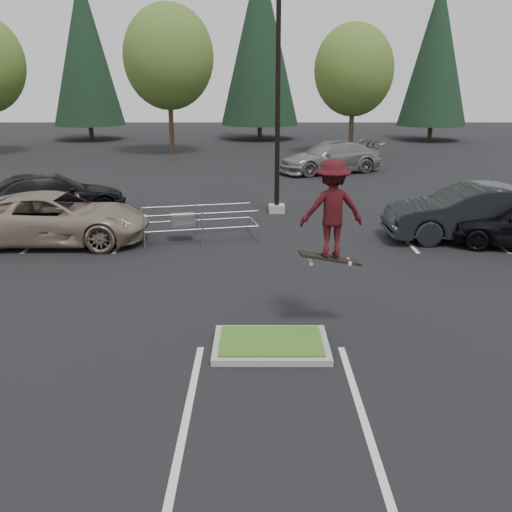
{
  "coord_description": "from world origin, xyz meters",
  "views": [
    {
      "loc": [
        -0.28,
        -10.5,
        4.98
      ],
      "look_at": [
        -0.29,
        1.5,
        1.39
      ],
      "focal_mm": 42.0,
      "sensor_mm": 36.0,
      "label": 1
    }
  ],
  "objects_px": {
    "cart_corral": "(187,221)",
    "car_far_silver": "(332,157)",
    "car_l_tan": "(56,218)",
    "light_pole": "(278,89)",
    "skateboarder": "(332,209)",
    "decid_c": "(353,73)",
    "conif_a": "(85,50)",
    "conif_c": "(436,53)",
    "decid_b": "(169,60)",
    "car_r_charc": "(471,213)",
    "conif_b": "(260,40)",
    "car_l_black": "(49,195)"
  },
  "relations": [
    {
      "from": "cart_corral",
      "to": "car_far_silver",
      "type": "height_order",
      "value": "car_far_silver"
    },
    {
      "from": "cart_corral",
      "to": "car_l_tan",
      "type": "xyz_separation_m",
      "value": [
        -4.02,
        -0.35,
        0.15
      ]
    },
    {
      "from": "light_pole",
      "to": "car_l_tan",
      "type": "distance_m",
      "value": 9.1
    },
    {
      "from": "skateboarder",
      "to": "car_far_silver",
      "type": "xyz_separation_m",
      "value": [
        2.6,
        21.0,
        -1.66
      ]
    },
    {
      "from": "decid_c",
      "to": "skateboarder",
      "type": "distance_m",
      "value": 29.36
    },
    {
      "from": "conif_a",
      "to": "conif_c",
      "type": "relative_size",
      "value": 1.04
    },
    {
      "from": "decid_b",
      "to": "car_l_tan",
      "type": "relative_size",
      "value": 1.69
    },
    {
      "from": "decid_c",
      "to": "conif_c",
      "type": "distance_m",
      "value": 12.65
    },
    {
      "from": "car_r_charc",
      "to": "conif_a",
      "type": "bearing_deg",
      "value": -147.81
    },
    {
      "from": "conif_a",
      "to": "conif_c",
      "type": "bearing_deg",
      "value": -1.02
    },
    {
      "from": "decid_b",
      "to": "decid_c",
      "type": "height_order",
      "value": "decid_b"
    },
    {
      "from": "car_l_tan",
      "to": "decid_c",
      "type": "bearing_deg",
      "value": -30.17
    },
    {
      "from": "conif_b",
      "to": "skateboarder",
      "type": "relative_size",
      "value": 6.82
    },
    {
      "from": "conif_b",
      "to": "conif_c",
      "type": "height_order",
      "value": "conif_b"
    },
    {
      "from": "light_pole",
      "to": "cart_corral",
      "type": "bearing_deg",
      "value": -126.08
    },
    {
      "from": "decid_b",
      "to": "conif_c",
      "type": "bearing_deg",
      "value": 24.14
    },
    {
      "from": "conif_a",
      "to": "cart_corral",
      "type": "xyz_separation_m",
      "value": [
        11.52,
        -32.09,
        -6.46
      ]
    },
    {
      "from": "light_pole",
      "to": "cart_corral",
      "type": "relative_size",
      "value": 2.67
    },
    {
      "from": "conif_b",
      "to": "car_l_tan",
      "type": "height_order",
      "value": "conif_b"
    },
    {
      "from": "decid_b",
      "to": "cart_corral",
      "type": "xyz_separation_m",
      "value": [
        3.53,
        -22.62,
        -5.4
      ]
    },
    {
      "from": "skateboarder",
      "to": "decid_b",
      "type": "bearing_deg",
      "value": -82.98
    },
    {
      "from": "conif_b",
      "to": "cart_corral",
      "type": "relative_size",
      "value": 3.82
    },
    {
      "from": "decid_b",
      "to": "light_pole",
      "type": "bearing_deg",
      "value": -70.65
    },
    {
      "from": "skateboarder",
      "to": "car_l_tan",
      "type": "height_order",
      "value": "skateboarder"
    },
    {
      "from": "decid_b",
      "to": "car_l_tan",
      "type": "height_order",
      "value": "decid_b"
    },
    {
      "from": "car_l_black",
      "to": "light_pole",
      "type": "bearing_deg",
      "value": -110.59
    },
    {
      "from": "decid_c",
      "to": "conif_a",
      "type": "xyz_separation_m",
      "value": [
        -19.99,
        10.17,
        1.84
      ]
    },
    {
      "from": "conif_b",
      "to": "car_far_silver",
      "type": "relative_size",
      "value": 2.53
    },
    {
      "from": "conif_a",
      "to": "car_far_silver",
      "type": "distance_m",
      "value": 26.08
    },
    {
      "from": "conif_b",
      "to": "car_r_charc",
      "type": "relative_size",
      "value": 2.72
    },
    {
      "from": "car_r_charc",
      "to": "car_l_black",
      "type": "bearing_deg",
      "value": -104.2
    },
    {
      "from": "light_pole",
      "to": "decid_b",
      "type": "distance_m",
      "value": 19.7
    },
    {
      "from": "car_l_tan",
      "to": "car_far_silver",
      "type": "bearing_deg",
      "value": -36.37
    },
    {
      "from": "cart_corral",
      "to": "car_r_charc",
      "type": "relative_size",
      "value": 0.71
    },
    {
      "from": "car_r_charc",
      "to": "decid_c",
      "type": "bearing_deg",
      "value": -179.07
    },
    {
      "from": "light_pole",
      "to": "skateboarder",
      "type": "distance_m",
      "value": 11.21
    },
    {
      "from": "conif_c",
      "to": "conif_a",
      "type": "bearing_deg",
      "value": 178.98
    },
    {
      "from": "light_pole",
      "to": "decid_c",
      "type": "relative_size",
      "value": 1.21
    },
    {
      "from": "car_far_silver",
      "to": "decid_b",
      "type": "bearing_deg",
      "value": -154.99
    },
    {
      "from": "car_far_silver",
      "to": "light_pole",
      "type": "bearing_deg",
      "value": -42.2
    },
    {
      "from": "cart_corral",
      "to": "decid_c",
      "type": "bearing_deg",
      "value": 55.87
    },
    {
      "from": "conif_b",
      "to": "car_l_tan",
      "type": "bearing_deg",
      "value": -101.16
    },
    {
      "from": "skateboarder",
      "to": "conif_b",
      "type": "bearing_deg",
      "value": -94.96
    },
    {
      "from": "car_far_silver",
      "to": "car_l_black",
      "type": "bearing_deg",
      "value": -72.28
    },
    {
      "from": "car_l_tan",
      "to": "decid_b",
      "type": "bearing_deg",
      "value": -2.11
    },
    {
      "from": "decid_b",
      "to": "conif_a",
      "type": "xyz_separation_m",
      "value": [
        -7.99,
        9.47,
        1.05
      ]
    },
    {
      "from": "car_r_charc",
      "to": "light_pole",
      "type": "bearing_deg",
      "value": -124.48
    },
    {
      "from": "conif_a",
      "to": "skateboarder",
      "type": "relative_size",
      "value": 6.12
    },
    {
      "from": "decid_c",
      "to": "conif_a",
      "type": "relative_size",
      "value": 0.64
    },
    {
      "from": "car_l_tan",
      "to": "car_far_silver",
      "type": "height_order",
      "value": "car_far_silver"
    }
  ]
}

